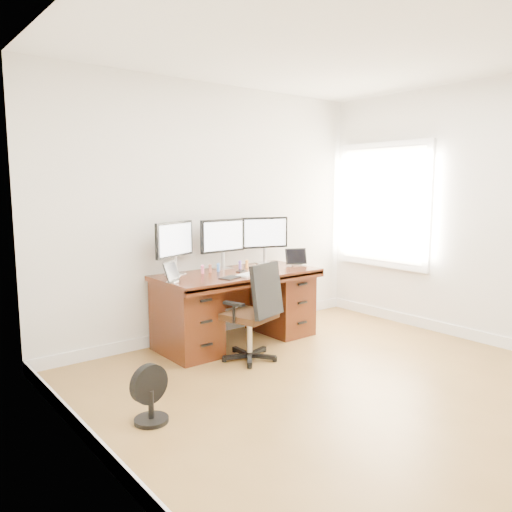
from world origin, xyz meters
TOP-DOWN VIEW (x-y plane):
  - ground at (0.00, 0.00)m, footprint 4.50×4.50m
  - back_wall at (0.00, 2.25)m, footprint 4.00×0.10m
  - right_wall at (2.00, 0.11)m, footprint 0.10×4.50m
  - desk at (0.00, 1.83)m, footprint 1.70×0.80m
  - office_chair at (-0.21, 1.28)m, footprint 0.62×0.62m
  - floor_fan at (-1.54, 0.74)m, footprint 0.29×0.24m
  - monitor_left at (-0.58, 2.07)m, footprint 0.52×0.25m
  - monitor_center at (0.00, 2.07)m, footprint 0.55×0.15m
  - monitor_right at (0.58, 2.07)m, footprint 0.54×0.19m
  - tablet_left at (-0.79, 1.75)m, footprint 0.23×0.19m
  - tablet_right at (0.78, 1.75)m, footprint 0.25×0.16m
  - keyboard at (-0.00, 1.59)m, footprint 0.33×0.22m
  - trackpad at (0.19, 1.62)m, footprint 0.15×0.15m
  - drawing_tablet at (-0.26, 1.57)m, footprint 0.24×0.20m
  - phone at (0.04, 1.80)m, footprint 0.13×0.09m
  - figurine_pink at (-0.33, 1.95)m, footprint 0.04×0.04m
  - figurine_brown at (-0.24, 1.95)m, footprint 0.04×0.04m
  - figurine_blue at (-0.14, 1.95)m, footprint 0.04×0.04m
  - figurine_purple at (0.14, 1.95)m, footprint 0.04×0.04m
  - figurine_orange at (0.23, 1.95)m, footprint 0.04×0.04m

SIDE VIEW (x-z plane):
  - ground at x=0.00m, z-range 0.00..0.00m
  - floor_fan at x=-1.54m, z-range -0.01..0.41m
  - office_chair at x=-0.21m, z-range -0.16..0.77m
  - desk at x=0.00m, z-range 0.03..0.78m
  - trackpad at x=0.19m, z-range 0.75..0.76m
  - drawing_tablet at x=-0.26m, z-range 0.75..0.76m
  - phone at x=0.04m, z-range 0.75..0.76m
  - keyboard at x=0.00m, z-range 0.75..0.76m
  - figurine_pink at x=-0.33m, z-range 0.75..0.85m
  - figurine_brown at x=-0.24m, z-range 0.75..0.85m
  - figurine_blue at x=-0.14m, z-range 0.75..0.85m
  - figurine_purple at x=0.14m, z-range 0.75..0.85m
  - figurine_orange at x=0.23m, z-range 0.75..0.85m
  - tablet_left at x=-0.79m, z-range 0.74..0.93m
  - tablet_right at x=0.78m, z-range 0.74..0.93m
  - monitor_left at x=-0.58m, z-range 0.82..1.35m
  - monitor_center at x=0.00m, z-range 0.82..1.35m
  - monitor_right at x=0.58m, z-range 0.82..1.35m
  - back_wall at x=0.00m, z-range 0.00..2.70m
  - right_wall at x=2.00m, z-range 0.00..2.70m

